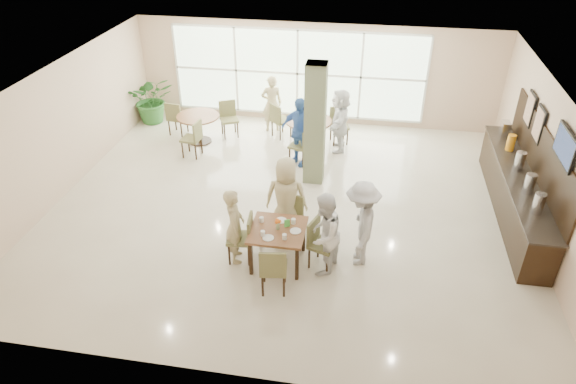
% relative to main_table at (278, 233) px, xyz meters
% --- Properties ---
extents(ground, '(10.00, 10.00, 0.00)m').
position_rel_main_table_xyz_m(ground, '(-0.14, 1.91, -0.66)').
color(ground, beige).
rests_on(ground, ground).
extents(room_shell, '(10.00, 10.00, 10.00)m').
position_rel_main_table_xyz_m(room_shell, '(-0.14, 1.91, 1.04)').
color(room_shell, white).
rests_on(room_shell, ground).
extents(window_bank, '(7.00, 0.04, 7.00)m').
position_rel_main_table_xyz_m(window_bank, '(-0.64, 6.37, 0.74)').
color(window_bank, silver).
rests_on(window_bank, ground).
extents(column, '(0.45, 0.45, 2.80)m').
position_rel_main_table_xyz_m(column, '(0.26, 3.11, 0.74)').
color(column, '#5F6748').
rests_on(column, ground).
extents(main_table, '(0.98, 0.98, 0.75)m').
position_rel_main_table_xyz_m(main_table, '(0.00, 0.00, 0.00)').
color(main_table, brown).
rests_on(main_table, ground).
extents(round_table_left, '(1.11, 1.11, 0.75)m').
position_rel_main_table_xyz_m(round_table_left, '(-2.98, 4.56, -0.09)').
color(round_table_left, brown).
rests_on(round_table_left, ground).
extents(round_table_right, '(1.19, 1.19, 0.75)m').
position_rel_main_table_xyz_m(round_table_right, '(-0.09, 4.76, -0.07)').
color(round_table_right, brown).
rests_on(round_table_right, ground).
extents(chairs_main_table, '(2.06, 1.94, 0.95)m').
position_rel_main_table_xyz_m(chairs_main_table, '(0.06, -0.01, -0.19)').
color(chairs_main_table, brown).
rests_on(chairs_main_table, ground).
extents(chairs_table_left, '(1.99, 1.83, 0.95)m').
position_rel_main_table_xyz_m(chairs_table_left, '(-2.97, 4.58, -0.19)').
color(chairs_table_left, brown).
rests_on(chairs_table_left, ground).
extents(chairs_table_right, '(2.18, 2.00, 0.95)m').
position_rel_main_table_xyz_m(chairs_table_right, '(-0.13, 4.74, -0.19)').
color(chairs_table_right, brown).
rests_on(chairs_table_right, ground).
extents(tabletop_clutter, '(0.79, 0.76, 0.21)m').
position_rel_main_table_xyz_m(tabletop_clutter, '(0.01, -0.01, 0.15)').
color(tabletop_clutter, white).
rests_on(tabletop_clutter, main_table).
extents(buffet_counter, '(0.64, 4.70, 1.95)m').
position_rel_main_table_xyz_m(buffet_counter, '(4.56, 2.41, -0.11)').
color(buffet_counter, black).
rests_on(buffet_counter, ground).
extents(wall_tv, '(0.06, 1.00, 0.58)m').
position_rel_main_table_xyz_m(wall_tv, '(4.80, 1.31, 1.49)').
color(wall_tv, black).
rests_on(wall_tv, ground).
extents(framed_art_a, '(0.05, 0.55, 0.70)m').
position_rel_main_table_xyz_m(framed_art_a, '(4.81, 2.91, 1.19)').
color(framed_art_a, black).
rests_on(framed_art_a, ground).
extents(framed_art_b, '(0.05, 0.55, 0.70)m').
position_rel_main_table_xyz_m(framed_art_b, '(4.81, 3.71, 1.19)').
color(framed_art_b, black).
rests_on(framed_art_b, ground).
extents(potted_plant, '(1.64, 1.64, 1.37)m').
position_rel_main_table_xyz_m(potted_plant, '(-4.69, 5.61, 0.02)').
color(potted_plant, '#2C6B2A').
rests_on(potted_plant, ground).
extents(teen_left, '(0.49, 0.62, 1.49)m').
position_rel_main_table_xyz_m(teen_left, '(-0.79, -0.02, 0.08)').
color(teen_left, tan).
rests_on(teen_left, ground).
extents(teen_far, '(0.84, 0.48, 1.70)m').
position_rel_main_table_xyz_m(teen_far, '(-0.00, 0.87, 0.19)').
color(teen_far, tan).
rests_on(teen_far, ground).
extents(teen_right, '(0.78, 0.90, 1.58)m').
position_rel_main_table_xyz_m(teen_right, '(0.83, -0.07, 0.13)').
color(teen_right, white).
rests_on(teen_right, ground).
extents(teen_standing, '(0.66, 1.10, 1.67)m').
position_rel_main_table_xyz_m(teen_standing, '(1.46, 0.29, 0.17)').
color(teen_standing, '#AAAAAC').
rests_on(teen_standing, ground).
extents(adult_a, '(1.15, 0.92, 1.71)m').
position_rel_main_table_xyz_m(adult_a, '(-0.19, 3.83, 0.20)').
color(adult_a, '#3F6EBF').
rests_on(adult_a, ground).
extents(adult_b, '(0.73, 1.55, 1.64)m').
position_rel_main_table_xyz_m(adult_b, '(0.71, 4.75, 0.16)').
color(adult_b, white).
rests_on(adult_b, ground).
extents(adult_standing, '(0.66, 0.54, 1.58)m').
position_rel_main_table_xyz_m(adult_standing, '(-1.22, 5.60, 0.13)').
color(adult_standing, tan).
rests_on(adult_standing, ground).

